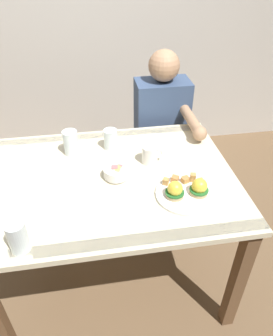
# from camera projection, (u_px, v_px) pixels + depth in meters

# --- Properties ---
(ground_plane) EXTENTS (6.00, 6.00, 0.00)m
(ground_plane) POSITION_uv_depth(u_px,v_px,m) (116.00, 271.00, 1.96)
(ground_plane) COLOR brown
(dining_table) EXTENTS (1.20, 0.90, 0.74)m
(dining_table) POSITION_uv_depth(u_px,v_px,m) (111.00, 194.00, 1.59)
(dining_table) COLOR beige
(dining_table) RESTS_ON ground_plane
(eggs_benedict_plate) EXTENTS (0.27, 0.27, 0.09)m
(eggs_benedict_plate) POSITION_uv_depth(u_px,v_px,m) (186.00, 191.00, 1.40)
(eggs_benedict_plate) COLOR white
(eggs_benedict_plate) RESTS_ON dining_table
(fruit_bowl) EXTENTS (0.12, 0.12, 0.06)m
(fruit_bowl) POSITION_uv_depth(u_px,v_px,m) (116.00, 172.00, 1.50)
(fruit_bowl) COLOR white
(fruit_bowl) RESTS_ON dining_table
(coffee_mug) EXTENTS (0.11, 0.08, 0.09)m
(coffee_mug) POSITION_uv_depth(u_px,v_px,m) (150.00, 154.00, 1.59)
(coffee_mug) COLOR white
(coffee_mug) RESTS_ON dining_table
(fork) EXTENTS (0.05, 0.15, 0.00)m
(fork) POSITION_uv_depth(u_px,v_px,m) (66.00, 185.00, 1.47)
(fork) COLOR silver
(fork) RESTS_ON dining_table
(water_glass_near) EXTENTS (0.08, 0.08, 0.13)m
(water_glass_near) POSITION_uv_depth(u_px,v_px,m) (71.00, 144.00, 1.65)
(water_glass_near) COLOR silver
(water_glass_near) RESTS_ON dining_table
(water_glass_far) EXTENTS (0.07, 0.07, 0.13)m
(water_glass_far) POSITION_uv_depth(u_px,v_px,m) (18.00, 239.00, 1.15)
(water_glass_far) COLOR silver
(water_glass_far) RESTS_ON dining_table
(water_glass_extra) EXTENTS (0.07, 0.07, 0.11)m
(water_glass_extra) POSITION_uv_depth(u_px,v_px,m) (111.00, 141.00, 1.70)
(water_glass_extra) COLOR silver
(water_glass_extra) RESTS_ON dining_table
(diner_person) EXTENTS (0.34, 0.54, 1.14)m
(diner_person) POSITION_uv_depth(u_px,v_px,m) (163.00, 126.00, 2.10)
(diner_person) COLOR #33333D
(diner_person) RESTS_ON ground_plane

